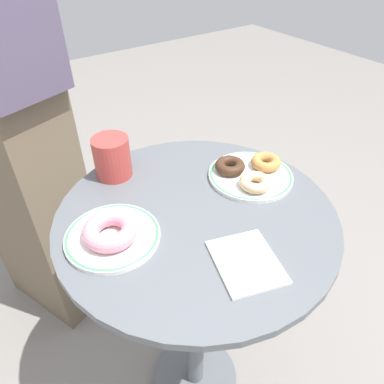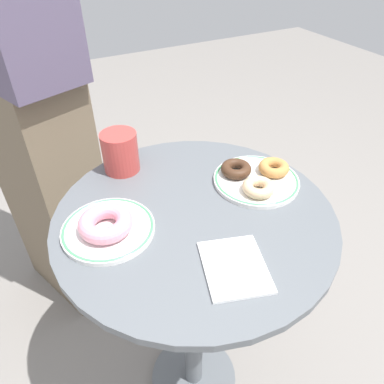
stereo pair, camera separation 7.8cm
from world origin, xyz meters
The scene contains 10 objects.
ground_plane centered at (0.00, 0.00, -0.01)m, with size 7.00×7.00×0.02m, color gray.
cafe_table centered at (0.00, 0.00, 0.55)m, with size 0.61×0.61×0.78m.
plate_left centered at (-0.18, 0.03, 0.78)m, with size 0.19×0.19×0.01m.
plate_right centered at (0.18, 0.03, 0.78)m, with size 0.20×0.20×0.01m.
donut_pink_frosted centered at (-0.19, 0.03, 0.80)m, with size 0.11×0.11×0.03m, color pink.
donut_old_fashioned centered at (0.23, 0.03, 0.80)m, with size 0.07×0.07×0.02m, color #BC7F42.
donut_chocolate centered at (0.15, 0.07, 0.80)m, with size 0.07×0.07×0.02m, color #422819.
donut_glazed centered at (0.15, -0.02, 0.80)m, with size 0.07×0.07×0.02m, color #E0B789.
paper_napkin centered at (-0.01, -0.17, 0.78)m, with size 0.11×0.14×0.01m, color white.
coffee_mug centered at (-0.08, 0.23, 0.83)m, with size 0.09×0.13×0.10m.
Camera 1 is at (-0.34, -0.47, 1.29)m, focal length 33.70 mm.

